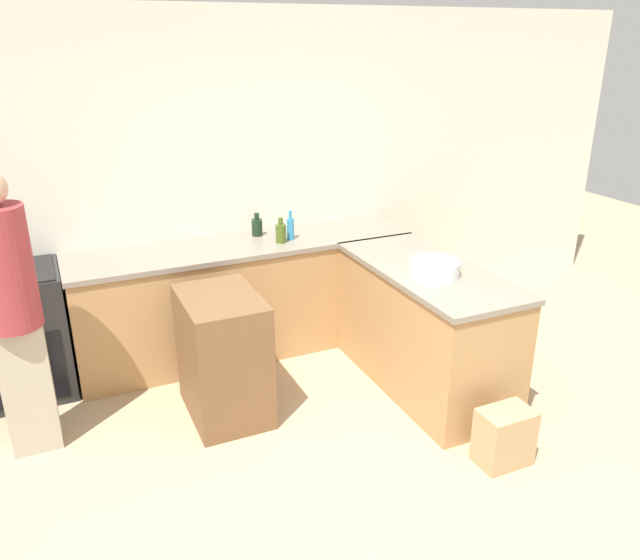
# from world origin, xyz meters

# --- Properties ---
(ground_plane) EXTENTS (14.00, 14.00, 0.00)m
(ground_plane) POSITION_xyz_m (0.00, 0.00, 0.00)
(ground_plane) COLOR tan
(wall_back) EXTENTS (8.00, 0.06, 2.70)m
(wall_back) POSITION_xyz_m (0.00, 2.49, 1.35)
(wall_back) COLOR silver
(wall_back) RESTS_ON ground_plane
(counter_back) EXTENTS (2.74, 0.69, 0.93)m
(counter_back) POSITION_xyz_m (0.00, 2.13, 0.47)
(counter_back) COLOR tan
(counter_back) RESTS_ON ground_plane
(counter_peninsula) EXTENTS (0.69, 1.57, 0.93)m
(counter_peninsula) POSITION_xyz_m (1.02, 1.03, 0.47)
(counter_peninsula) COLOR tan
(counter_peninsula) RESTS_ON ground_plane
(range_oven) EXTENTS (0.73, 0.63, 0.95)m
(range_oven) POSITION_xyz_m (-1.74, 2.15, 0.47)
(range_oven) COLOR black
(range_oven) RESTS_ON ground_plane
(island_table) EXTENTS (0.50, 0.71, 0.88)m
(island_table) POSITION_xyz_m (-0.44, 1.27, 0.44)
(island_table) COLOR brown
(island_table) RESTS_ON ground_plane
(mixing_bowl) EXTENTS (0.35, 0.35, 0.11)m
(mixing_bowl) POSITION_xyz_m (0.97, 0.90, 0.99)
(mixing_bowl) COLOR white
(mixing_bowl) RESTS_ON counter_peninsula
(dish_soap_bottle) EXTENTS (0.06, 0.06, 0.24)m
(dish_soap_bottle) POSITION_xyz_m (0.38, 2.05, 1.03)
(dish_soap_bottle) COLOR #338CBF
(dish_soap_bottle) RESTS_ON counter_back
(olive_oil_bottle) EXTENTS (0.08, 0.08, 0.20)m
(olive_oil_bottle) POSITION_xyz_m (0.28, 2.01, 1.02)
(olive_oil_bottle) COLOR #475B1E
(olive_oil_bottle) RESTS_ON counter_back
(wine_bottle_dark) EXTENTS (0.09, 0.09, 0.19)m
(wine_bottle_dark) POSITION_xyz_m (0.17, 2.27, 1.01)
(wine_bottle_dark) COLOR black
(wine_bottle_dark) RESTS_ON counter_back
(person_by_range) EXTENTS (0.32, 0.32, 1.79)m
(person_by_range) POSITION_xyz_m (-1.66, 1.38, 0.98)
(person_by_range) COLOR #ADA38E
(person_by_range) RESTS_ON ground_plane
(paper_bag) EXTENTS (0.33, 0.22, 0.36)m
(paper_bag) POSITION_xyz_m (0.96, 0.02, 0.18)
(paper_bag) COLOR tan
(paper_bag) RESTS_ON ground_plane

